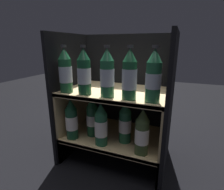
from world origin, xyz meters
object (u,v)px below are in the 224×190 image
bottle_upper_front_1 (84,73)px  bottle_upper_front_4 (153,77)px  bottle_upper_front_0 (65,72)px  bottle_upper_front_3 (129,76)px  bottle_lower_back_0 (92,117)px  bottle_lower_front_2 (142,133)px  bottle_upper_front_2 (107,75)px  bottle_lower_back_1 (125,123)px  bottle_lower_front_1 (101,126)px  bottle_lower_front_0 (72,120)px

bottle_upper_front_1 → bottle_upper_front_4: (0.38, 0.00, 0.00)m
bottle_upper_front_0 → bottle_upper_front_3: bearing=-0.0°
bottle_lower_back_0 → bottle_lower_front_2: bearing=-13.7°
bottle_upper_front_1 → bottle_lower_front_2: 0.45m
bottle_upper_front_3 → bottle_upper_front_0: bearing=180.0°
bottle_upper_front_3 → bottle_lower_back_0: size_ratio=1.00×
bottle_upper_front_1 → bottle_upper_front_2: (0.14, 0.00, -0.00)m
bottle_upper_front_1 → bottle_upper_front_4: size_ratio=1.00×
bottle_lower_back_0 → bottle_upper_front_2: bearing=-30.3°
bottle_lower_back_1 → bottle_lower_back_0: bearing=180.0°
bottle_upper_front_4 → bottle_lower_front_1: bearing=180.0°
bottle_lower_front_2 → bottle_lower_front_1: bearing=180.0°
bottle_upper_front_1 → bottle_lower_back_0: 0.31m
bottle_lower_front_1 → bottle_lower_back_0: size_ratio=1.00×
bottle_upper_front_4 → bottle_lower_back_0: size_ratio=1.00×
bottle_upper_front_0 → bottle_upper_front_2: size_ratio=1.00×
bottle_upper_front_1 → bottle_upper_front_3: (0.26, 0.00, -0.00)m
bottle_upper_front_1 → bottle_lower_front_1: (0.10, 0.00, -0.30)m
bottle_lower_front_0 → bottle_upper_front_2: bearing=-0.0°
bottle_lower_back_1 → bottle_upper_front_2: bearing=-133.4°
bottle_upper_front_0 → bottle_lower_front_0: 0.30m
bottle_upper_front_3 → bottle_lower_front_2: (0.08, 0.00, -0.30)m
bottle_upper_front_2 → bottle_lower_back_0: 0.34m
bottle_upper_front_3 → bottle_lower_front_1: bearing=180.0°
bottle_upper_front_2 → bottle_upper_front_3: (0.12, 0.00, -0.00)m
bottle_upper_front_2 → bottle_upper_front_4: same height
bottle_upper_front_0 → bottle_lower_back_0: size_ratio=1.00×
bottle_upper_front_1 → bottle_upper_front_3: size_ratio=1.00×
bottle_upper_front_0 → bottle_lower_back_1: size_ratio=1.00×
bottle_upper_front_0 → bottle_lower_back_0: 0.33m
bottle_lower_back_1 → bottle_upper_front_4: bearing=-27.4°
bottle_upper_front_1 → bottle_upper_front_3: same height
bottle_upper_front_4 → bottle_lower_front_2: (-0.04, 0.00, -0.30)m
bottle_lower_back_0 → bottle_lower_back_1: same height
bottle_upper_front_1 → bottle_lower_front_0: size_ratio=1.00×
bottle_lower_front_0 → bottle_lower_front_1: 0.20m
bottle_lower_back_0 → bottle_upper_front_4: bearing=-12.3°
bottle_upper_front_0 → bottle_lower_front_1: bearing=0.0°
bottle_upper_front_1 → bottle_lower_front_2: size_ratio=1.00×
bottle_upper_front_2 → bottle_lower_back_1: (0.08, 0.08, -0.30)m
bottle_upper_front_2 → bottle_lower_back_1: size_ratio=1.00×
bottle_lower_front_2 → bottle_lower_back_1: bearing=145.3°
bottle_upper_front_0 → bottle_lower_front_2: bearing=0.0°
bottle_lower_front_2 → bottle_lower_front_0: bearing=180.0°
bottle_upper_front_1 → bottle_lower_back_0: size_ratio=1.00×
bottle_lower_back_1 → bottle_upper_front_3: bearing=-63.1°
bottle_lower_back_0 → bottle_lower_front_0: bearing=-140.5°
bottle_upper_front_2 → bottle_lower_back_0: size_ratio=1.00×
bottle_lower_front_2 → bottle_upper_front_3: bearing=-180.0°
bottle_upper_front_4 → bottle_lower_front_0: 0.57m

